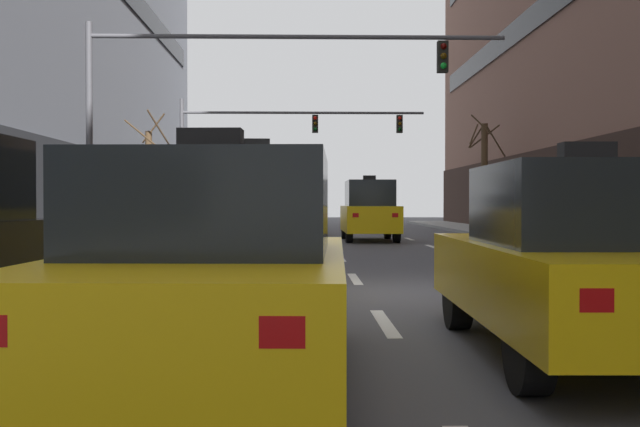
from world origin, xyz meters
TOP-DOWN VIEW (x-y plane):
  - ground_plane at (0.00, 0.00)m, footprint 120.00×120.00m
  - lane_stripe_l1_s3 at (-3.13, -3.00)m, footprint 0.16×2.00m
  - lane_stripe_l1_s4 at (-3.13, 2.00)m, footprint 0.16×2.00m
  - lane_stripe_l1_s5 at (-3.13, 7.00)m, footprint 0.16×2.00m
  - lane_stripe_l1_s6 at (-3.13, 12.00)m, footprint 0.16×2.00m
  - lane_stripe_l1_s7 at (-3.13, 17.00)m, footprint 0.16×2.00m
  - lane_stripe_l1_s8 at (-3.13, 22.00)m, footprint 0.16×2.00m
  - lane_stripe_l1_s9 at (-3.13, 27.00)m, footprint 0.16×2.00m
  - lane_stripe_l1_s10 at (-3.13, 32.00)m, footprint 0.16×2.00m
  - lane_stripe_l2_s3 at (0.00, -3.00)m, footprint 0.16×2.00m
  - lane_stripe_l2_s4 at (0.00, 2.00)m, footprint 0.16×2.00m
  - lane_stripe_l2_s5 at (0.00, 7.00)m, footprint 0.16×2.00m
  - lane_stripe_l2_s6 at (0.00, 12.00)m, footprint 0.16×2.00m
  - lane_stripe_l2_s7 at (0.00, 17.00)m, footprint 0.16×2.00m
  - lane_stripe_l2_s8 at (0.00, 22.00)m, footprint 0.16×2.00m
  - lane_stripe_l2_s9 at (0.00, 27.00)m, footprint 0.16×2.00m
  - lane_stripe_l2_s10 at (0.00, 32.00)m, footprint 0.16×2.00m
  - lane_stripe_l3_s4 at (3.13, 2.00)m, footprint 0.16×2.00m
  - lane_stripe_l3_s5 at (3.13, 7.00)m, footprint 0.16×2.00m
  - lane_stripe_l3_s6 at (3.13, 12.00)m, footprint 0.16×2.00m
  - lane_stripe_l3_s7 at (3.13, 17.00)m, footprint 0.16×2.00m
  - lane_stripe_l3_s8 at (3.13, 22.00)m, footprint 0.16×2.00m
  - lane_stripe_l3_s9 at (3.13, 27.00)m, footprint 0.16×2.00m
  - lane_stripe_l3_s10 at (3.13, 32.00)m, footprint 0.16×2.00m
  - taxi_driving_0 at (-1.51, 21.02)m, footprint 2.09×4.72m
  - taxi_driving_1 at (-1.61, -5.95)m, footprint 2.15×4.72m
  - taxi_driving_3 at (1.56, -4.91)m, footprint 2.04×4.65m
  - car_driving_4 at (-4.57, 17.47)m, footprint 2.07×4.58m
  - taxi_driving_5 at (1.48, 15.78)m, footprint 1.90×4.54m
  - taxi_driving_6 at (-1.70, 0.38)m, footprint 2.13×4.66m
  - car_parked_2 at (5.20, 4.94)m, footprint 2.08×4.71m
  - car_parked_3 at (5.20, 9.04)m, footprint 2.02×4.60m
  - traffic_signal_0 at (-2.99, 8.59)m, footprint 11.23×0.35m
  - traffic_signal_1 at (-2.46, 23.88)m, footprint 11.51×0.35m
  - street_tree_0 at (7.29, 22.31)m, footprint 1.68×1.80m
  - street_tree_1 at (-7.27, 19.40)m, footprint 1.88×1.64m

SIDE VIEW (x-z plane):
  - ground_plane at x=0.00m, z-range 0.00..0.00m
  - lane_stripe_l1_s3 at x=-3.13m, z-range 0.00..0.01m
  - lane_stripe_l1_s4 at x=-3.13m, z-range 0.00..0.01m
  - lane_stripe_l1_s5 at x=-3.13m, z-range 0.00..0.01m
  - lane_stripe_l1_s6 at x=-3.13m, z-range 0.00..0.01m
  - lane_stripe_l1_s7 at x=-3.13m, z-range 0.00..0.01m
  - lane_stripe_l1_s8 at x=-3.13m, z-range 0.00..0.01m
  - lane_stripe_l1_s9 at x=-3.13m, z-range 0.00..0.01m
  - lane_stripe_l1_s10 at x=-3.13m, z-range 0.00..0.01m
  - lane_stripe_l2_s3 at x=0.00m, z-range 0.00..0.01m
  - lane_stripe_l2_s4 at x=0.00m, z-range 0.00..0.01m
  - lane_stripe_l2_s5 at x=0.00m, z-range 0.00..0.01m
  - lane_stripe_l2_s6 at x=0.00m, z-range 0.00..0.01m
  - lane_stripe_l2_s7 at x=0.00m, z-range 0.00..0.01m
  - lane_stripe_l2_s8 at x=0.00m, z-range 0.00..0.01m
  - lane_stripe_l2_s9 at x=0.00m, z-range 0.00..0.01m
  - lane_stripe_l2_s10 at x=0.00m, z-range 0.00..0.01m
  - lane_stripe_l3_s4 at x=3.13m, z-range 0.00..0.01m
  - lane_stripe_l3_s5 at x=3.13m, z-range 0.00..0.01m
  - lane_stripe_l3_s6 at x=3.13m, z-range 0.00..0.01m
  - lane_stripe_l3_s7 at x=3.13m, z-range 0.00..0.01m
  - lane_stripe_l3_s8 at x=3.13m, z-range 0.00..0.01m
  - lane_stripe_l3_s9 at x=3.13m, z-range 0.00..0.01m
  - lane_stripe_l3_s10 at x=3.13m, z-range 0.00..0.01m
  - car_driving_4 at x=-4.57m, z-range -0.01..1.68m
  - car_parked_3 at x=5.20m, z-range -0.01..1.69m
  - taxi_driving_3 at x=1.56m, z-range -0.11..1.81m
  - taxi_driving_1 at x=-1.61m, z-range -0.11..1.82m
  - car_parked_2 at x=5.20m, z-range -0.01..1.74m
  - taxi_driving_0 at x=-1.51m, z-range -0.11..1.83m
  - taxi_driving_5 at x=1.48m, z-range -0.10..2.29m
  - taxi_driving_6 at x=-1.70m, z-range -0.10..2.31m
  - street_tree_1 at x=-7.27m, z-range -0.09..4.89m
  - street_tree_0 at x=7.29m, z-range 0.10..5.33m
  - traffic_signal_0 at x=-2.99m, z-range 1.49..7.57m
  - traffic_signal_1 at x=-2.46m, z-range 1.47..7.60m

